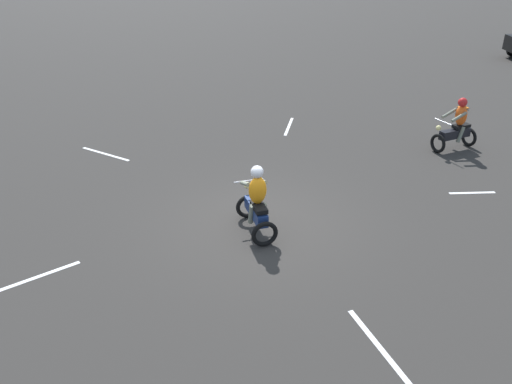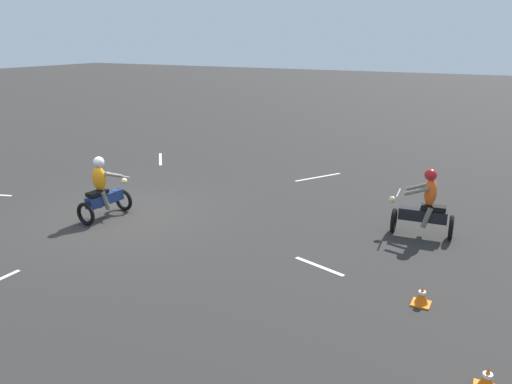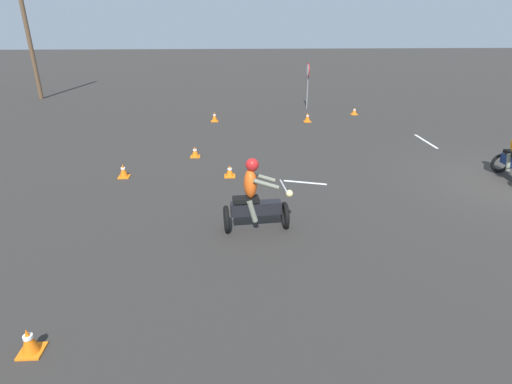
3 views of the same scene
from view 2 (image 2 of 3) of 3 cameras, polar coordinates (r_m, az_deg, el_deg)
ground_plane at (r=13.81m, az=-15.17°, el=-2.54°), size 120.00×120.00×0.00m
motorcycle_rider_foreground at (r=13.47m, az=-17.09°, el=0.05°), size 1.53×0.73×1.66m
motorcycle_rider_background at (r=12.36m, az=18.77°, el=-1.65°), size 0.77×1.54×1.66m
traffic_cone_mid_center at (r=9.48m, az=18.42°, el=-11.22°), size 0.32×0.32×0.35m
traffic_cone_far_left at (r=7.76m, az=24.89°, el=-18.89°), size 0.32×0.32×0.36m
lane_stripe_n at (r=10.53m, az=7.22°, el=-8.41°), size 0.46×1.21×0.01m
lane_stripe_nw at (r=17.02m, az=7.14°, el=1.70°), size 1.67×1.07×0.01m
lane_stripe_sw at (r=19.76m, az=-10.87°, el=3.72°), size 1.63×1.31×0.01m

